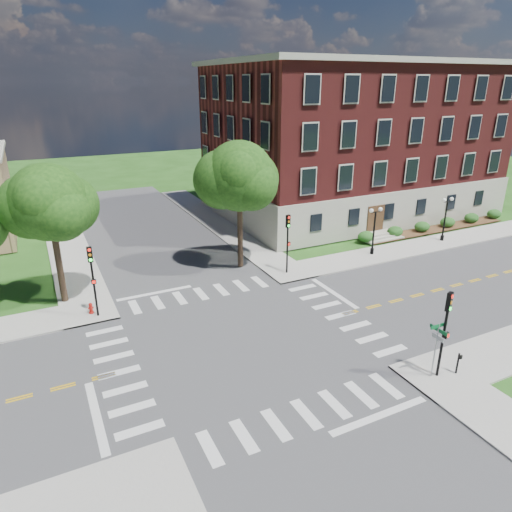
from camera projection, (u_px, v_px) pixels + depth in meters
name	position (u px, v px, depth m)	size (l,w,h in m)	color
ground	(242.00, 341.00, 27.29)	(160.00, 160.00, 0.00)	#1F4814
road_ew	(242.00, 341.00, 27.29)	(90.00, 12.00, 0.01)	#3D3D3F
road_ns	(242.00, 341.00, 27.29)	(12.00, 90.00, 0.01)	#3D3D3F
sidewalk_ne	(316.00, 233.00, 46.49)	(34.00, 34.00, 0.12)	#9E9B93
crosswalk_east	(340.00, 315.00, 30.26)	(2.20, 10.20, 0.02)	silver
stop_bar_east	(334.00, 293.00, 33.44)	(0.40, 5.50, 0.00)	silver
main_building	(351.00, 139.00, 52.64)	(30.60, 22.40, 16.50)	#A5A292
shrub_row	(434.00, 231.00, 47.49)	(18.00, 2.00, 1.30)	#21531B
tree_c	(49.00, 203.00, 29.53)	(5.10, 5.10, 9.63)	#302018
tree_d	(239.00, 177.00, 35.41)	(5.51, 5.51, 10.28)	#302018
traffic_signal_se	(446.00, 324.00, 22.79)	(0.38, 0.45, 4.80)	black
traffic_signal_ne	(288.00, 236.00, 35.66)	(0.36, 0.41, 4.80)	black
traffic_signal_nw	(92.00, 273.00, 28.91)	(0.32, 0.35, 4.80)	black
twin_lamp_west	(374.00, 228.00, 39.89)	(1.36, 0.36, 4.23)	black
twin_lamp_east	(445.00, 216.00, 43.35)	(1.36, 0.36, 4.23)	black
street_sign_pole	(437.00, 340.00, 23.05)	(1.10, 1.10, 3.10)	gray
push_button_post	(458.00, 362.00, 23.82)	(0.14, 0.21, 1.20)	black
fire_hydrant	(91.00, 308.00, 30.19)	(0.35, 0.35, 0.75)	#AC130D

